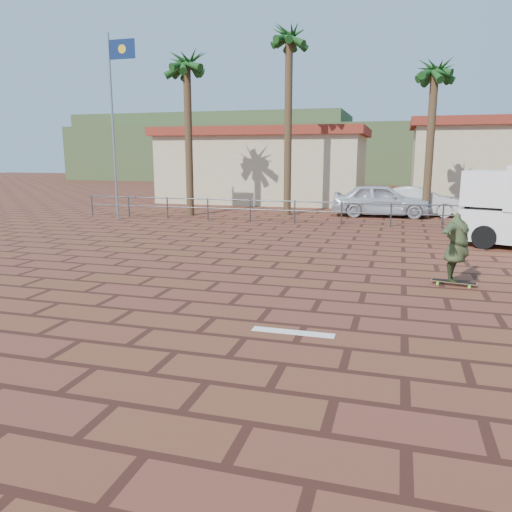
{
  "coord_description": "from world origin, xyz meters",
  "views": [
    {
      "loc": [
        2.29,
        -9.0,
        2.93
      ],
      "look_at": [
        -0.58,
        1.02,
        0.8
      ],
      "focal_mm": 35.0,
      "sensor_mm": 36.0,
      "label": 1
    }
  ],
  "objects_px": {
    "skateboarder": "(457,247)",
    "car_white": "(419,201)",
    "longboard": "(454,282)",
    "car_silver": "(381,200)"
  },
  "relations": [
    {
      "from": "longboard",
      "to": "car_white",
      "type": "height_order",
      "value": "car_white"
    },
    {
      "from": "longboard",
      "to": "skateboarder",
      "type": "xyz_separation_m",
      "value": [
        0.0,
        0.0,
        0.8
      ]
    },
    {
      "from": "skateboarder",
      "to": "car_white",
      "type": "bearing_deg",
      "value": 19.37
    },
    {
      "from": "skateboarder",
      "to": "car_silver",
      "type": "bearing_deg",
      "value": 27.15
    },
    {
      "from": "skateboarder",
      "to": "car_silver",
      "type": "xyz_separation_m",
      "value": [
        -2.12,
        12.81,
        -0.1
      ]
    },
    {
      "from": "car_silver",
      "to": "skateboarder",
      "type": "bearing_deg",
      "value": -173.76
    },
    {
      "from": "longboard",
      "to": "car_silver",
      "type": "height_order",
      "value": "car_silver"
    },
    {
      "from": "longboard",
      "to": "skateboarder",
      "type": "distance_m",
      "value": 0.8
    },
    {
      "from": "longboard",
      "to": "skateboarder",
      "type": "height_order",
      "value": "skateboarder"
    },
    {
      "from": "longboard",
      "to": "car_white",
      "type": "distance_m",
      "value": 13.71
    }
  ]
}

